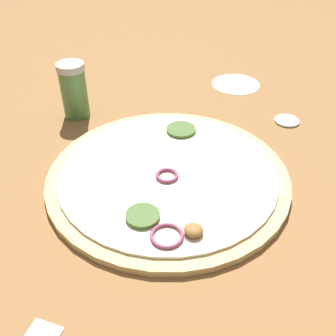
% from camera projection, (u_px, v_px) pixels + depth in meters
% --- Properties ---
extents(ground_plane, '(3.00, 3.00, 0.00)m').
position_uv_depth(ground_plane, '(168.00, 179.00, 0.58)').
color(ground_plane, olive).
extents(pizza, '(0.35, 0.35, 0.03)m').
position_uv_depth(pizza, '(168.00, 175.00, 0.57)').
color(pizza, '#D6B77A').
rests_on(pizza, ground_plane).
extents(spice_jar, '(0.05, 0.05, 0.10)m').
position_uv_depth(spice_jar, '(74.00, 90.00, 0.69)').
color(spice_jar, '#4C7F42').
rests_on(spice_jar, ground_plane).
extents(loose_cap, '(0.04, 0.04, 0.01)m').
position_uv_depth(loose_cap, '(287.00, 120.00, 0.70)').
color(loose_cap, '#B2B2B7').
rests_on(loose_cap, ground_plane).
extents(flour_patch, '(0.10, 0.10, 0.00)m').
position_uv_depth(flour_patch, '(236.00, 84.00, 0.83)').
color(flour_patch, white).
rests_on(flour_patch, ground_plane).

